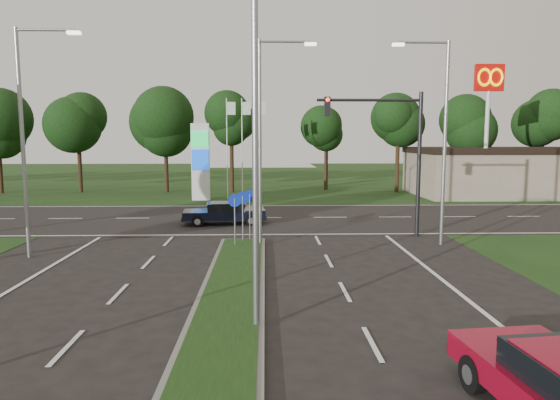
{
  "coord_description": "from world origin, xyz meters",
  "views": [
    {
      "loc": [
        1.03,
        -6.0,
        4.7
      ],
      "look_at": [
        1.65,
        14.81,
        2.2
      ],
      "focal_mm": 32.0,
      "sensor_mm": 36.0,
      "label": 1
    }
  ],
  "objects": [
    {
      "name": "verge_far",
      "position": [
        0.0,
        55.0,
        0.0
      ],
      "size": [
        160.0,
        50.0,
        0.02
      ],
      "primitive_type": "cube",
      "color": "black",
      "rests_on": "ground"
    },
    {
      "name": "cross_road",
      "position": [
        0.0,
        24.0,
        0.0
      ],
      "size": [
        160.0,
        12.0,
        0.02
      ],
      "primitive_type": "cube",
      "color": "black",
      "rests_on": "ground"
    },
    {
      "name": "median_kerb",
      "position": [
        0.0,
        4.0,
        0.06
      ],
      "size": [
        2.0,
        26.0,
        0.12
      ],
      "primitive_type": "cube",
      "color": "slate",
      "rests_on": "ground"
    },
    {
      "name": "commercial_building",
      "position": [
        22.0,
        36.0,
        2.0
      ],
      "size": [
        16.0,
        9.0,
        4.0
      ],
      "primitive_type": "cube",
      "color": "gray",
      "rests_on": "ground"
    },
    {
      "name": "streetlight_median_near",
      "position": [
        1.0,
        6.0,
        5.08
      ],
      "size": [
        2.53,
        0.22,
        9.0
      ],
      "color": "gray",
      "rests_on": "ground"
    },
    {
      "name": "streetlight_median_far",
      "position": [
        1.0,
        16.0,
        5.08
      ],
      "size": [
        2.53,
        0.22,
        9.0
      ],
      "color": "gray",
      "rests_on": "ground"
    },
    {
      "name": "streetlight_left_far",
      "position": [
        -8.3,
        14.0,
        5.08
      ],
      "size": [
        2.53,
        0.22,
        9.0
      ],
      "color": "gray",
      "rests_on": "ground"
    },
    {
      "name": "streetlight_right_far",
      "position": [
        8.8,
        16.0,
        5.08
      ],
      "size": [
        2.53,
        0.22,
        9.0
      ],
      "rotation": [
        0.0,
        0.0,
        3.14
      ],
      "color": "gray",
      "rests_on": "ground"
    },
    {
      "name": "traffic_signal",
      "position": [
        7.19,
        18.0,
        4.65
      ],
      "size": [
        5.1,
        0.42,
        7.0
      ],
      "color": "black",
      "rests_on": "ground"
    },
    {
      "name": "median_signs",
      "position": [
        0.0,
        16.4,
        1.71
      ],
      "size": [
        1.16,
        1.76,
        2.38
      ],
      "color": "gray",
      "rests_on": "ground"
    },
    {
      "name": "gas_pylon",
      "position": [
        -3.79,
        33.05,
        3.2
      ],
      "size": [
        5.8,
        1.26,
        8.0
      ],
      "color": "silver",
      "rests_on": "ground"
    },
    {
      "name": "mcdonalds_sign",
      "position": [
        18.0,
        31.97,
        7.99
      ],
      "size": [
        2.2,
        0.47,
        10.4
      ],
      "color": "silver",
      "rests_on": "ground"
    },
    {
      "name": "treeline_far",
      "position": [
        0.1,
        39.93,
        6.83
      ],
      "size": [
        6.0,
        6.0,
        9.9
      ],
      "color": "black",
      "rests_on": "ground"
    },
    {
      "name": "navy_sedan",
      "position": [
        -1.26,
        21.77,
        0.67
      ],
      "size": [
        4.67,
        2.25,
        1.24
      ],
      "rotation": [
        0.0,
        0.0,
        1.66
      ],
      "color": "black",
      "rests_on": "ground"
    }
  ]
}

